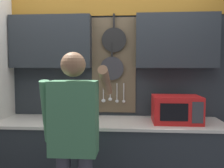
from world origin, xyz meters
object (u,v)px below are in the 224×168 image
Objects in this scene: utensil_crock at (51,113)px; person at (74,133)px; microwave at (176,109)px; knife_block at (84,112)px.

person reaches higher than utensil_crock.
microwave is 0.98m from knife_block.
microwave is 1.35m from utensil_crock.
utensil_crock is (-1.35, 0.00, -0.06)m from microwave.
knife_block is at bearing -0.21° from utensil_crock.
knife_block is 0.76× the size of utensil_crock.
knife_block is at bearing 94.31° from person.
utensil_crock reaches higher than knife_block.
person is at bearing -58.08° from utensil_crock.
utensil_crock is 0.79m from person.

